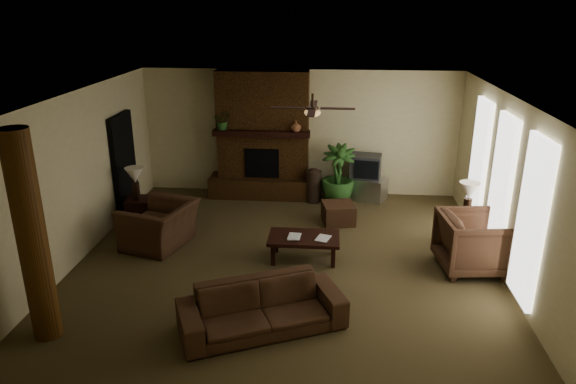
# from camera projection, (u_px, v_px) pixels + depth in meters

# --- Properties ---
(room_shell) EXTENTS (7.00, 7.00, 7.00)m
(room_shell) POSITION_uv_depth(u_px,v_px,m) (286.00, 183.00, 8.56)
(room_shell) COLOR brown
(room_shell) RESTS_ON ground
(fireplace) EXTENTS (2.40, 0.70, 2.80)m
(fireplace) POSITION_uv_depth(u_px,v_px,m) (263.00, 146.00, 11.73)
(fireplace) COLOR #513115
(fireplace) RESTS_ON ground
(windows) EXTENTS (0.08, 3.65, 2.35)m
(windows) POSITION_uv_depth(u_px,v_px,m) (501.00, 188.00, 8.48)
(windows) COLOR white
(windows) RESTS_ON ground
(log_column) EXTENTS (0.36, 0.36, 2.80)m
(log_column) POSITION_uv_depth(u_px,v_px,m) (32.00, 238.00, 6.55)
(log_column) COLOR brown
(log_column) RESTS_ON ground
(doorway) EXTENTS (0.10, 1.00, 2.10)m
(doorway) POSITION_uv_depth(u_px,v_px,m) (124.00, 166.00, 10.64)
(doorway) COLOR black
(doorway) RESTS_ON ground
(ceiling_fan) EXTENTS (1.35, 1.35, 0.37)m
(ceiling_fan) POSITION_uv_depth(u_px,v_px,m) (312.00, 111.00, 8.42)
(ceiling_fan) COLOR black
(ceiling_fan) RESTS_ON ceiling
(sofa) EXTENTS (2.26, 1.47, 0.86)m
(sofa) POSITION_uv_depth(u_px,v_px,m) (262.00, 300.00, 7.01)
(sofa) COLOR #472E1E
(sofa) RESTS_ON ground
(armchair_left) EXTENTS (1.09, 1.38, 1.06)m
(armchair_left) POSITION_uv_depth(u_px,v_px,m) (159.00, 218.00, 9.43)
(armchair_left) COLOR #472E1E
(armchair_left) RESTS_ON ground
(armchair_right) EXTENTS (1.07, 1.13, 1.06)m
(armchair_right) POSITION_uv_depth(u_px,v_px,m) (474.00, 240.00, 8.56)
(armchair_right) COLOR #472E1E
(armchair_right) RESTS_ON ground
(coffee_table) EXTENTS (1.20, 0.70, 0.43)m
(coffee_table) POSITION_uv_depth(u_px,v_px,m) (304.00, 239.00, 8.94)
(coffee_table) COLOR black
(coffee_table) RESTS_ON ground
(ottoman) EXTENTS (0.71, 0.71, 0.40)m
(ottoman) POSITION_uv_depth(u_px,v_px,m) (338.00, 213.00, 10.51)
(ottoman) COLOR #472E1E
(ottoman) RESTS_ON ground
(tv_stand) EXTENTS (0.98, 0.81, 0.50)m
(tv_stand) POSITION_uv_depth(u_px,v_px,m) (366.00, 188.00, 11.78)
(tv_stand) COLOR #BDBDC0
(tv_stand) RESTS_ON ground
(tv) EXTENTS (0.72, 0.62, 0.52)m
(tv) POSITION_uv_depth(u_px,v_px,m) (366.00, 166.00, 11.60)
(tv) COLOR #353537
(tv) RESTS_ON tv_stand
(floor_vase) EXTENTS (0.34, 0.34, 0.77)m
(floor_vase) POSITION_uv_depth(u_px,v_px,m) (313.00, 183.00, 11.57)
(floor_vase) COLOR #32241C
(floor_vase) RESTS_ON ground
(floor_plant) EXTENTS (0.74, 1.30, 0.73)m
(floor_plant) POSITION_uv_depth(u_px,v_px,m) (337.00, 187.00, 11.49)
(floor_plant) COLOR #2D5923
(floor_plant) RESTS_ON ground
(side_table_left) EXTENTS (0.57, 0.57, 0.55)m
(side_table_left) POSITION_uv_depth(u_px,v_px,m) (140.00, 212.00, 10.39)
(side_table_left) COLOR black
(side_table_left) RESTS_ON ground
(lamp_left) EXTENTS (0.39, 0.39, 0.65)m
(lamp_left) POSITION_uv_depth(u_px,v_px,m) (135.00, 178.00, 10.09)
(lamp_left) COLOR black
(lamp_left) RESTS_ON side_table_left
(side_table_right) EXTENTS (0.55, 0.55, 0.55)m
(side_table_right) POSITION_uv_depth(u_px,v_px,m) (464.00, 231.00, 9.52)
(side_table_right) COLOR black
(side_table_right) RESTS_ON ground
(lamp_right) EXTENTS (0.42, 0.42, 0.65)m
(lamp_right) POSITION_uv_depth(u_px,v_px,m) (469.00, 193.00, 9.27)
(lamp_right) COLOR black
(lamp_right) RESTS_ON side_table_right
(mantel_plant) EXTENTS (0.45, 0.49, 0.33)m
(mantel_plant) POSITION_uv_depth(u_px,v_px,m) (223.00, 122.00, 11.38)
(mantel_plant) COLOR #2D5923
(mantel_plant) RESTS_ON fireplace
(mantel_vase) EXTENTS (0.26, 0.27, 0.22)m
(mantel_vase) POSITION_uv_depth(u_px,v_px,m) (296.00, 126.00, 11.24)
(mantel_vase) COLOR brown
(mantel_vase) RESTS_ON fireplace
(book_a) EXTENTS (0.22, 0.05, 0.29)m
(book_a) POSITION_uv_depth(u_px,v_px,m) (288.00, 229.00, 8.85)
(book_a) COLOR #999999
(book_a) RESTS_ON coffee_table
(book_b) EXTENTS (0.21, 0.09, 0.29)m
(book_b) POSITION_uv_depth(u_px,v_px,m) (317.00, 230.00, 8.81)
(book_b) COLOR #999999
(book_b) RESTS_ON coffee_table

